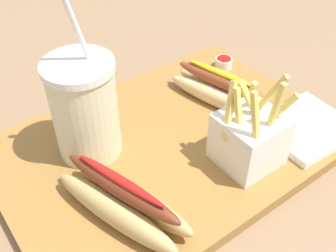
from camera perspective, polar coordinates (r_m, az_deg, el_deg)
name	(u,v)px	position (r m, az deg, el deg)	size (l,w,h in m)	color
ground_plane	(168,155)	(0.62, 0.00, -4.17)	(2.40, 2.40, 0.02)	#8C6B4C
food_tray	(168,146)	(0.61, 0.00, -2.84)	(0.49, 0.34, 0.02)	olive
soda_cup	(85,109)	(0.55, -11.66, 2.42)	(0.09, 0.09, 0.25)	beige
fries_basket	(250,138)	(0.56, 11.44, -1.62)	(0.09, 0.08, 0.14)	white
hot_dog_1	(219,89)	(0.67, 7.18, 5.17)	(0.09, 0.18, 0.06)	#E5C689
hot_dog_2	(123,201)	(0.50, -6.44, -10.41)	(0.11, 0.20, 0.07)	tan
ketchup_cup_1	(224,62)	(0.76, 7.87, 8.90)	(0.03, 0.03, 0.02)	white
napkin_stack	(306,127)	(0.65, 18.86, -0.15)	(0.13, 0.11, 0.01)	white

